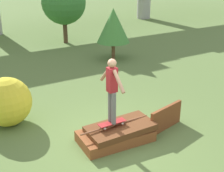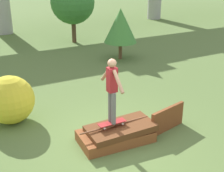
% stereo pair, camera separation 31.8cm
% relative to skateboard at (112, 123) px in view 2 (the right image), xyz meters
% --- Properties ---
extents(ground_plane, '(80.00, 80.00, 0.00)m').
position_rel_skateboard_xyz_m(ground_plane, '(0.11, 0.01, -0.58)').
color(ground_plane, '#567038').
extents(scrap_pile, '(2.03, 1.16, 0.50)m').
position_rel_skateboard_xyz_m(scrap_pile, '(0.15, -0.01, -0.36)').
color(scrap_pile, brown).
rests_on(scrap_pile, ground_plane).
extents(scrap_plank_loose, '(1.28, 0.38, 0.69)m').
position_rel_skateboard_xyz_m(scrap_plank_loose, '(1.68, -0.17, -0.23)').
color(scrap_plank_loose, brown).
rests_on(scrap_plank_loose, ground_plane).
extents(skateboard, '(0.76, 0.23, 0.09)m').
position_rel_skateboard_xyz_m(skateboard, '(0.00, 0.00, 0.00)').
color(skateboard, maroon).
rests_on(skateboard, scrap_pile).
extents(skater, '(0.22, 1.12, 1.70)m').
position_rel_skateboard_xyz_m(skater, '(0.00, 0.00, 1.00)').
color(skater, slate).
rests_on(skater, skateboard).
extents(tree_behind_left, '(1.57, 1.57, 2.44)m').
position_rel_skateboard_xyz_m(tree_behind_left, '(3.99, 6.53, 1.04)').
color(tree_behind_left, brown).
rests_on(tree_behind_left, ground_plane).
extents(tree_behind_right, '(2.49, 2.49, 3.56)m').
position_rel_skateboard_xyz_m(tree_behind_right, '(3.26, 10.71, 1.73)').
color(tree_behind_right, '#4C3823').
rests_on(tree_behind_right, ground_plane).
extents(bush_yellow_flowering, '(1.42, 1.42, 1.42)m').
position_rel_skateboard_xyz_m(bush_yellow_flowering, '(-2.07, 2.42, 0.13)').
color(bush_yellow_flowering, gold).
rests_on(bush_yellow_flowering, ground_plane).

